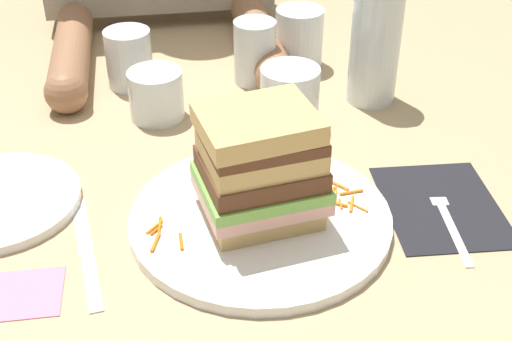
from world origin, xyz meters
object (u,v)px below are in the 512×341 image
Objects in this scene: knife at (87,252)px; empty_tumbler_2 at (129,58)px; juice_glass at (290,101)px; empty_tumbler_0 at (156,95)px; napkin_dark at (441,205)px; main_plate at (260,219)px; water_bottle at (377,30)px; sandwich at (260,167)px; empty_tumbler_1 at (255,52)px; empty_tumbler_3 at (299,38)px; napkin_pink at (23,294)px; fork at (447,214)px.

knife is 0.41m from empty_tumbler_2.
juice_glass is 1.12× the size of empty_tumbler_0.
empty_tumbler_2 is at bearing 82.21° from knife.
napkin_dark is 0.52m from empty_tumbler_2.
water_bottle is at bearing 51.84° from main_plate.
water_bottle is at bearing 51.79° from sandwich.
knife is 0.31m from empty_tumbler_0.
juice_glass reaches higher than knife.
empty_tumbler_1 reaches higher than juice_glass.
main_plate is 0.22m from napkin_dark.
empty_tumbler_2 reaches higher than knife.
napkin_dark is 0.41m from knife.
napkin_dark is 0.86× the size of knife.
empty_tumbler_3 is at bearing 29.93° from empty_tumbler_0.
sandwich reaches higher than empty_tumbler_2.
main_plate is at bearing 6.19° from knife.
sandwich is 0.23m from napkin_dark.
empty_tumbler_2 is 0.47m from napkin_pink.
water_bottle is (0.14, 0.06, 0.07)m from juice_glass.
fork is 0.44m from empty_tumbler_3.
knife is 0.79× the size of water_bottle.
knife is at bearing -127.39° from empty_tumbler_3.
empty_tumbler_3 is (-0.08, 0.43, 0.04)m from fork.
empty_tumbler_3 reaches higher than empty_tumbler_0.
napkin_dark is at bearing 2.63° from knife.
empty_tumbler_1 is at bearing -149.87° from empty_tumbler_3.
knife is 0.46m from empty_tumbler_1.
empty_tumbler_1 is at bearing 81.65° from sandwich.
fork is 2.14× the size of napkin_pink.
napkin_pink is at bearing -163.51° from main_plate.
water_bottle reaches higher than fork.
fork is at bearing -67.04° from empty_tumbler_1.
knife is at bearing -122.91° from empty_tumbler_1.
napkin_dark is 2.22× the size of napkin_pink.
juice_glass is at bearing 41.11° from napkin_pink.
empty_tumbler_3 is at bearing 71.95° from main_plate.
napkin_dark and knife have the same top height.
juice_glass is 0.27m from empty_tumbler_2.
fork is 0.42m from empty_tumbler_1.
main_plate is at bearing 16.49° from napkin_pink.
fork is 0.66× the size of water_bottle.
empty_tumbler_2 is at bearing 174.72° from empty_tumbler_1.
water_bottle is 3.24× the size of napkin_pink.
empty_tumbler_0 is at bearing 110.95° from sandwich.
fork reaches higher than napkin_pink.
sandwich reaches higher than empty_tumbler_0.
empty_tumbler_3 is 1.23× the size of napkin_pink.
empty_tumbler_2 is (0.05, 0.40, 0.04)m from knife.
sandwich is at bearing 179.50° from napkin_dark.
knife is (-0.19, -0.02, -0.01)m from main_plate.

